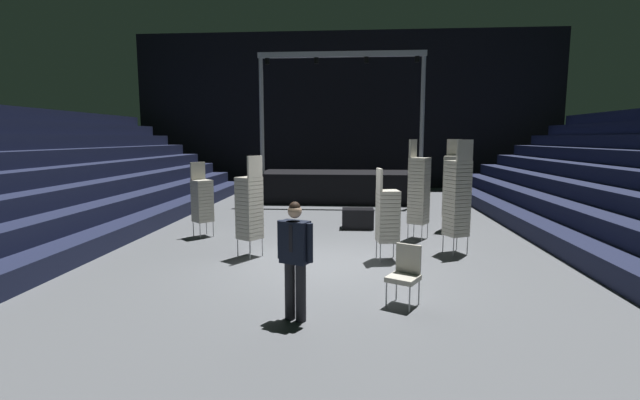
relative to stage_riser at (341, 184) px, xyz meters
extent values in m
cube|color=#515459|center=(0.00, -9.63, -0.74)|extent=(22.00, 30.00, 0.10)
cube|color=black|center=(0.00, 5.37, 3.31)|extent=(22.00, 0.30, 8.00)
cube|color=#191E38|center=(-5.38, -8.63, -0.46)|extent=(0.75, 24.00, 0.45)
cube|color=#191E38|center=(-6.12, -8.63, -0.01)|extent=(0.75, 24.00, 0.45)
cube|color=#191E38|center=(-6.88, -8.63, 0.44)|extent=(0.75, 24.00, 0.45)
cube|color=#191E38|center=(-7.62, -8.63, 0.89)|extent=(0.75, 24.00, 0.45)
cube|color=#191E38|center=(5.38, -8.63, -0.46)|extent=(0.75, 24.00, 0.45)
cube|color=#191E38|center=(6.12, -8.63, -0.01)|extent=(0.75, 24.00, 0.45)
cube|color=black|center=(0.00, 0.03, -0.09)|extent=(6.62, 2.84, 1.20)
cylinder|color=#9EA0A8|center=(-3.06, -1.14, 2.76)|extent=(0.16, 0.16, 4.50)
cylinder|color=#9EA0A8|center=(3.06, -1.14, 2.76)|extent=(0.16, 0.16, 4.50)
cube|color=#9EA0A8|center=(0.00, -1.14, 5.01)|extent=(6.32, 0.20, 0.20)
cylinder|color=black|center=(-2.81, -1.14, 4.79)|extent=(0.18, 0.18, 0.22)
cylinder|color=black|center=(-0.94, -1.14, 4.79)|extent=(0.18, 0.18, 0.22)
cylinder|color=black|center=(0.94, -1.14, 4.79)|extent=(0.18, 0.18, 0.22)
cylinder|color=black|center=(2.81, -1.14, 4.79)|extent=(0.18, 0.18, 0.22)
cylinder|color=black|center=(-0.18, -12.52, -0.27)|extent=(0.15, 0.15, 0.85)
cylinder|color=black|center=(-0.35, -12.45, -0.27)|extent=(0.15, 0.15, 0.85)
cube|color=silver|center=(-0.29, -12.54, 0.46)|extent=(0.20, 0.16, 0.60)
cube|color=black|center=(-0.26, -12.49, 0.46)|extent=(0.46, 0.37, 0.60)
cube|color=black|center=(-0.31, -12.59, 0.53)|extent=(0.06, 0.03, 0.38)
cylinder|color=black|center=(-0.05, -12.58, 0.47)|extent=(0.13, 0.13, 0.55)
cylinder|color=black|center=(-0.48, -12.40, 0.47)|extent=(0.13, 0.13, 0.55)
sphere|color=#DBAD89|center=(-0.26, -12.49, 0.90)|extent=(0.20, 0.20, 0.20)
sphere|color=black|center=(-0.26, -12.49, 0.95)|extent=(0.16, 0.16, 0.16)
cylinder|color=#B2B5BA|center=(1.42, -8.91, -0.49)|extent=(0.02, 0.02, 0.40)
cylinder|color=#B2B5BA|center=(1.49, -9.28, -0.49)|extent=(0.02, 0.02, 0.40)
cylinder|color=#B2B5BA|center=(1.05, -8.97, -0.49)|extent=(0.02, 0.02, 0.40)
cylinder|color=#B2B5BA|center=(1.11, -9.35, -0.49)|extent=(0.02, 0.02, 0.40)
cube|color=#B7B2A3|center=(1.27, -9.13, -0.25)|extent=(0.51, 0.51, 0.08)
cube|color=#B7B2A3|center=(1.27, -9.13, -0.16)|extent=(0.51, 0.51, 0.08)
cube|color=#B7B2A3|center=(1.27, -9.13, -0.08)|extent=(0.51, 0.51, 0.08)
cube|color=#B7B2A3|center=(1.27, -9.13, 0.01)|extent=(0.51, 0.51, 0.08)
cube|color=#B7B2A3|center=(1.27, -9.13, 0.09)|extent=(0.51, 0.51, 0.08)
cube|color=#B7B2A3|center=(1.27, -9.13, 0.18)|extent=(0.51, 0.51, 0.08)
cube|color=#B7B2A3|center=(1.27, -9.13, 0.26)|extent=(0.51, 0.51, 0.08)
cube|color=#B7B2A3|center=(1.27, -9.13, 0.35)|extent=(0.51, 0.51, 0.08)
cube|color=#B7B2A3|center=(1.27, -9.13, 0.43)|extent=(0.51, 0.51, 0.08)
cube|color=#B7B2A3|center=(1.27, -9.13, 0.52)|extent=(0.51, 0.51, 0.08)
cube|color=#B7B2A3|center=(1.27, -9.13, 0.60)|extent=(0.51, 0.51, 0.08)
cube|color=#B7B2A3|center=(1.27, -9.13, 0.69)|extent=(0.51, 0.51, 0.08)
cube|color=#B7B2A3|center=(1.27, -9.13, 0.77)|extent=(0.51, 0.51, 0.08)
cube|color=#B7B2A3|center=(1.08, -9.16, 1.05)|extent=(0.12, 0.41, 0.46)
cylinder|color=#B2B5BA|center=(3.39, -6.05, -0.49)|extent=(0.02, 0.02, 0.40)
cylinder|color=#B2B5BA|center=(3.03, -5.92, -0.49)|extent=(0.02, 0.02, 0.40)
cylinder|color=#B2B5BA|center=(3.52, -5.69, -0.49)|extent=(0.02, 0.02, 0.40)
cylinder|color=#B2B5BA|center=(3.16, -5.56, -0.49)|extent=(0.02, 0.02, 0.40)
cube|color=#B7B2A3|center=(3.28, -5.81, -0.25)|extent=(0.56, 0.56, 0.08)
cube|color=#B7B2A3|center=(3.28, -5.81, -0.16)|extent=(0.56, 0.56, 0.08)
cube|color=#B7B2A3|center=(3.28, -5.81, -0.08)|extent=(0.56, 0.56, 0.08)
cube|color=#B7B2A3|center=(3.28, -5.81, 0.01)|extent=(0.56, 0.56, 0.08)
cube|color=#B7B2A3|center=(3.28, -5.81, 0.09)|extent=(0.56, 0.56, 0.08)
cube|color=#B7B2A3|center=(3.28, -5.81, 0.18)|extent=(0.56, 0.56, 0.08)
cube|color=#B7B2A3|center=(3.28, -5.81, 0.26)|extent=(0.56, 0.56, 0.08)
cube|color=#B7B2A3|center=(3.28, -5.81, 0.35)|extent=(0.56, 0.56, 0.08)
cube|color=#B7B2A3|center=(3.28, -5.81, 0.43)|extent=(0.56, 0.56, 0.08)
cube|color=#B7B2A3|center=(3.28, -5.81, 0.52)|extent=(0.56, 0.56, 0.08)
cube|color=#B7B2A3|center=(3.28, -5.81, 0.60)|extent=(0.56, 0.56, 0.08)
cube|color=#B7B2A3|center=(3.28, -5.81, 0.69)|extent=(0.56, 0.56, 0.08)
cube|color=#B7B2A3|center=(3.28, -5.81, 0.77)|extent=(0.56, 0.56, 0.08)
cube|color=#B7B2A3|center=(3.28, -5.81, 0.86)|extent=(0.56, 0.56, 0.08)
cube|color=#B7B2A3|center=(3.28, -5.81, 0.94)|extent=(0.56, 0.56, 0.08)
cube|color=#B7B2A3|center=(3.28, -5.81, 1.03)|extent=(0.56, 0.56, 0.08)
cube|color=#B7B2A3|center=(3.28, -5.81, 1.11)|extent=(0.56, 0.56, 0.08)
cube|color=#B7B2A3|center=(3.28, -5.81, 1.20)|extent=(0.56, 0.56, 0.08)
cube|color=#B7B2A3|center=(3.28, -5.81, 1.28)|extent=(0.56, 0.56, 0.08)
cube|color=#B7B2A3|center=(3.28, -5.81, 1.37)|extent=(0.56, 0.56, 0.08)
cube|color=#B7B2A3|center=(3.34, -5.62, 1.64)|extent=(0.40, 0.18, 0.46)
cylinder|color=#B2B5BA|center=(2.47, -6.91, -0.49)|extent=(0.02, 0.02, 0.40)
cylinder|color=#B2B5BA|center=(2.27, -7.24, -0.49)|extent=(0.02, 0.02, 0.40)
cylinder|color=#B2B5BA|center=(2.14, -6.72, -0.49)|extent=(0.02, 0.02, 0.40)
cylinder|color=#B2B5BA|center=(1.95, -7.05, -0.49)|extent=(0.02, 0.02, 0.40)
cube|color=#B7B2A3|center=(2.21, -6.98, -0.25)|extent=(0.60, 0.60, 0.08)
cube|color=#B7B2A3|center=(2.21, -6.98, -0.16)|extent=(0.60, 0.60, 0.08)
cube|color=#B7B2A3|center=(2.21, -6.98, -0.08)|extent=(0.60, 0.60, 0.08)
cube|color=#B7B2A3|center=(2.21, -6.98, 0.01)|extent=(0.60, 0.60, 0.08)
cube|color=#B7B2A3|center=(2.21, -6.98, 0.09)|extent=(0.60, 0.60, 0.08)
cube|color=#B7B2A3|center=(2.21, -6.98, 0.18)|extent=(0.60, 0.60, 0.08)
cube|color=#B7B2A3|center=(2.21, -6.98, 0.26)|extent=(0.60, 0.60, 0.08)
cube|color=#B7B2A3|center=(2.21, -6.98, 0.35)|extent=(0.60, 0.60, 0.08)
cube|color=#B7B2A3|center=(2.21, -6.98, 0.43)|extent=(0.60, 0.60, 0.08)
cube|color=#B7B2A3|center=(2.21, -6.98, 0.52)|extent=(0.60, 0.60, 0.08)
cube|color=#B7B2A3|center=(2.21, -6.98, 0.60)|extent=(0.60, 0.60, 0.08)
cube|color=#B7B2A3|center=(2.21, -6.98, 0.69)|extent=(0.60, 0.60, 0.08)
cube|color=#B7B2A3|center=(2.21, -6.98, 0.77)|extent=(0.60, 0.60, 0.08)
cube|color=#B7B2A3|center=(2.21, -6.98, 0.86)|extent=(0.60, 0.60, 0.08)
cube|color=#B7B2A3|center=(2.21, -6.98, 0.94)|extent=(0.60, 0.60, 0.08)
cube|color=#B7B2A3|center=(2.21, -6.98, 1.03)|extent=(0.60, 0.60, 0.08)
cube|color=#B7B2A3|center=(2.21, -6.98, 1.11)|extent=(0.60, 0.60, 0.08)
cube|color=#B7B2A3|center=(2.21, -6.98, 1.20)|extent=(0.60, 0.60, 0.08)
cube|color=#B7B2A3|center=(2.21, -6.98, 1.28)|extent=(0.60, 0.60, 0.08)
cube|color=#B7B2A3|center=(2.21, -6.98, 1.37)|extent=(0.60, 0.60, 0.08)
cube|color=#B7B2A3|center=(2.04, -6.88, 1.64)|extent=(0.25, 0.37, 0.46)
cylinder|color=#B2B5BA|center=(-3.16, -7.15, -0.49)|extent=(0.02, 0.02, 0.40)
cylinder|color=#B2B5BA|center=(-3.43, -7.43, -0.49)|extent=(0.02, 0.02, 0.40)
cylinder|color=#B2B5BA|center=(-3.44, -6.89, -0.49)|extent=(0.02, 0.02, 0.40)
cylinder|color=#B2B5BA|center=(-3.70, -7.16, -0.49)|extent=(0.02, 0.02, 0.40)
cube|color=#B7B2A3|center=(-3.43, -7.16, -0.25)|extent=(0.62, 0.62, 0.08)
cube|color=#B7B2A3|center=(-3.43, -7.16, -0.16)|extent=(0.62, 0.62, 0.08)
cube|color=#B7B2A3|center=(-3.43, -7.16, -0.08)|extent=(0.62, 0.62, 0.08)
cube|color=#B7B2A3|center=(-3.43, -7.16, 0.01)|extent=(0.62, 0.62, 0.08)
cube|color=#B7B2A3|center=(-3.43, -7.16, 0.09)|extent=(0.62, 0.62, 0.08)
cube|color=#B7B2A3|center=(-3.43, -7.16, 0.18)|extent=(0.62, 0.62, 0.08)
cube|color=#B7B2A3|center=(-3.43, -7.16, 0.26)|extent=(0.62, 0.62, 0.08)
cube|color=#B7B2A3|center=(-3.43, -7.16, 0.35)|extent=(0.62, 0.62, 0.08)
cube|color=#B7B2A3|center=(-3.43, -7.16, 0.43)|extent=(0.62, 0.62, 0.08)
cube|color=#B7B2A3|center=(-3.43, -7.16, 0.52)|extent=(0.62, 0.62, 0.08)
cube|color=#B7B2A3|center=(-3.43, -7.16, 0.60)|extent=(0.62, 0.62, 0.08)
cube|color=#B7B2A3|center=(-3.43, -7.16, 0.69)|extent=(0.62, 0.62, 0.08)
cube|color=#B7B2A3|center=(-3.43, -7.16, 0.77)|extent=(0.62, 0.62, 0.08)
cube|color=#B7B2A3|center=(-3.57, -7.02, 1.05)|extent=(0.32, 0.33, 0.46)
cylinder|color=#B2B5BA|center=(2.60, -8.32, -0.49)|extent=(0.02, 0.02, 0.40)
cylinder|color=#B2B5BA|center=(2.94, -8.16, -0.49)|extent=(0.02, 0.02, 0.40)
cylinder|color=#B2B5BA|center=(2.76, -8.67, -0.49)|extent=(0.02, 0.02, 0.40)
cylinder|color=#B2B5BA|center=(3.10, -8.50, -0.49)|extent=(0.02, 0.02, 0.40)
cube|color=#B7B2A3|center=(2.85, -8.41, -0.25)|extent=(0.59, 0.59, 0.08)
cube|color=#B7B2A3|center=(2.85, -8.41, -0.16)|extent=(0.59, 0.59, 0.08)
cube|color=#B7B2A3|center=(2.85, -8.41, -0.08)|extent=(0.59, 0.59, 0.08)
cube|color=#B7B2A3|center=(2.85, -8.41, 0.01)|extent=(0.59, 0.59, 0.08)
cube|color=#B7B2A3|center=(2.85, -8.41, 0.09)|extent=(0.59, 0.59, 0.08)
cube|color=#B7B2A3|center=(2.85, -8.41, 0.18)|extent=(0.59, 0.59, 0.08)
cube|color=#B7B2A3|center=(2.85, -8.41, 0.26)|extent=(0.59, 0.59, 0.08)
cube|color=#B7B2A3|center=(2.85, -8.41, 0.35)|extent=(0.59, 0.59, 0.08)
cube|color=#B7B2A3|center=(2.85, -8.41, 0.43)|extent=(0.59, 0.59, 0.08)
cube|color=#B7B2A3|center=(2.85, -8.41, 0.52)|extent=(0.59, 0.59, 0.08)
cube|color=#B7B2A3|center=(2.85, -8.41, 0.60)|extent=(0.59, 0.59, 0.08)
cube|color=#B7B2A3|center=(2.85, -8.41, 0.69)|extent=(0.59, 0.59, 0.08)
cube|color=#B7B2A3|center=(2.85, -8.41, 0.77)|extent=(0.59, 0.59, 0.08)
cube|color=#B7B2A3|center=(2.85, -8.41, 0.86)|extent=(0.59, 0.59, 0.08)
cube|color=#B7B2A3|center=(2.85, -8.41, 0.94)|extent=(0.59, 0.59, 0.08)
cube|color=#B7B2A3|center=(2.85, -8.41, 1.03)|extent=(0.59, 0.59, 0.08)
cube|color=#B7B2A3|center=(2.85, -8.41, 1.11)|extent=(0.59, 0.59, 0.08)
cube|color=#B7B2A3|center=(2.85, -8.41, 1.20)|extent=(0.59, 0.59, 0.08)
cube|color=#B7B2A3|center=(2.85, -8.41, 1.28)|extent=(0.59, 0.59, 0.08)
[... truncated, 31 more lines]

